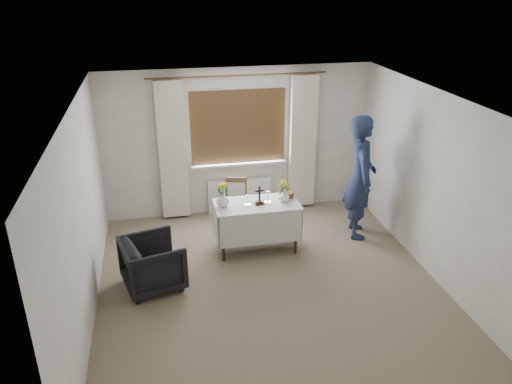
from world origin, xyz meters
The scene contains 12 objects.
ground centered at (0.00, 0.00, 0.00)m, with size 5.00×5.00×0.00m, color #7B6E55.
altar_table centered at (0.02, 1.08, 0.38)m, with size 1.24×0.64×0.76m, color silver.
wooden_chair centered at (-0.16, 1.88, 0.41)m, with size 0.38×0.38×0.82m, color brown, non-canonical shape.
armchair centered at (-1.52, 0.40, 0.35)m, with size 0.74×0.76×0.69m, color black.
person centered at (1.69, 1.25, 0.98)m, with size 0.71×0.47×1.95m, color navy.
radiator centered at (0.00, 2.42, 0.30)m, with size 1.10×0.10×0.60m, color silver.
wooden_cross centered at (0.06, 1.06, 0.91)m, with size 0.13×0.10×0.29m, color black, non-canonical shape.
candlestick_left centered at (-0.11, 1.06, 0.92)m, with size 0.09×0.09×0.32m, color silver, non-canonical shape.
candlestick_right centered at (0.19, 1.09, 0.95)m, with size 0.10×0.10×0.37m, color silver, non-canonical shape.
flower_vase_left centered at (-0.47, 1.10, 0.86)m, with size 0.19×0.19×0.20m, color white.
flower_vase_right centered at (0.43, 1.07, 0.85)m, with size 0.16×0.16×0.17m, color white.
wicker_basket centered at (0.52, 1.24, 0.80)m, with size 0.22×0.22×0.08m, color brown.
Camera 1 is at (-1.32, -5.38, 3.86)m, focal length 35.00 mm.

